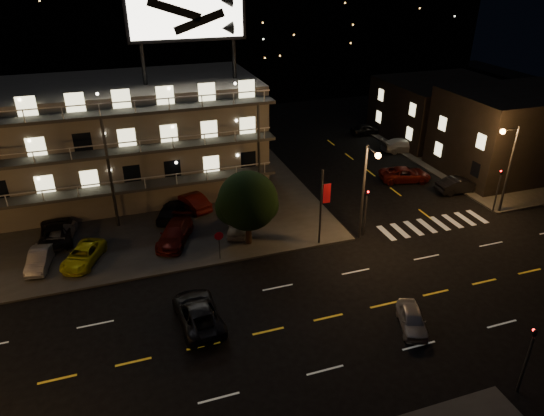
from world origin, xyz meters
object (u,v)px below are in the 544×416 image
object	(u,v)px
lot_car_2	(83,255)
lot_car_7	(62,232)
tree	(247,202)
lot_car_4	(238,225)
road_car_west	(198,313)
road_car_east	(412,319)
side_car_0	(459,185)

from	to	relation	value
lot_car_2	lot_car_7	bearing A→B (deg)	136.01
tree	lot_car_7	xyz separation A→B (m)	(-13.98, 5.38, -2.96)
lot_car_2	lot_car_4	xyz separation A→B (m)	(12.01, 0.80, 0.04)
road_car_west	lot_car_4	bearing A→B (deg)	-120.98
lot_car_7	road_car_west	xyz separation A→B (m)	(8.47, -13.34, -0.03)
road_car_east	lot_car_4	bearing A→B (deg)	136.66
lot_car_4	road_car_west	bearing A→B (deg)	-96.99
lot_car_4	road_car_west	world-z (taller)	road_car_west
lot_car_4	lot_car_7	distance (m)	14.07
lot_car_2	road_car_west	xyz separation A→B (m)	(6.82, -9.15, -0.02)
lot_car_2	road_car_east	world-z (taller)	lot_car_2
side_car_0	road_car_west	xyz separation A→B (m)	(-27.61, -10.85, -0.01)
lot_car_4	road_car_west	distance (m)	11.22
tree	road_car_west	bearing A→B (deg)	-124.72
lot_car_4	road_car_west	xyz separation A→B (m)	(-5.19, -9.95, -0.05)
road_car_west	tree	bearing A→B (deg)	-128.16
lot_car_7	side_car_0	world-z (taller)	side_car_0
tree	road_car_east	distance (m)	14.62
road_car_east	lot_car_2	bearing A→B (deg)	164.84
tree	road_car_west	size ratio (longest dim) A/B	1.13
lot_car_2	road_car_west	world-z (taller)	road_car_west
road_car_east	lot_car_7	bearing A→B (deg)	159.74
tree	lot_car_7	bearing A→B (deg)	158.94
lot_car_2	road_car_east	size ratio (longest dim) A/B	1.23
lot_car_7	road_car_east	bearing A→B (deg)	149.30
lot_car_2	lot_car_7	xyz separation A→B (m)	(-1.65, 4.19, 0.01)
lot_car_4	road_car_east	world-z (taller)	lot_car_4
lot_car_2	lot_car_7	size ratio (longest dim) A/B	1.02
tree	lot_car_2	world-z (taller)	tree
lot_car_7	road_car_west	size ratio (longest dim) A/B	0.80
road_car_east	tree	bearing A→B (deg)	139.03
tree	lot_car_2	xyz separation A→B (m)	(-12.33, 1.20, -2.98)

